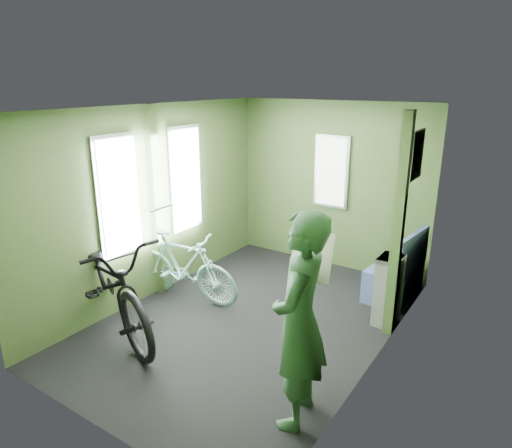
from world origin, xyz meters
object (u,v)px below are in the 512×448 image
(bicycle_mint, at_px, (185,299))
(passenger, at_px, (299,321))
(bicycle_black, at_px, (115,329))
(waste_box, at_px, (388,291))
(bench_seat, at_px, (395,278))

(bicycle_mint, bearing_deg, passenger, -119.77)
(bicycle_black, xyz_separation_m, waste_box, (2.38, 1.74, 0.39))
(waste_box, height_order, bench_seat, bench_seat)
(passenger, height_order, bench_seat, passenger)
(bicycle_black, bearing_deg, passenger, -71.93)
(bicycle_black, distance_m, passenger, 2.43)
(bench_seat, bearing_deg, waste_box, -74.00)
(bicycle_black, height_order, bench_seat, bench_seat)
(bicycle_black, xyz_separation_m, bicycle_mint, (0.17, 0.94, 0.00))
(passenger, xyz_separation_m, waste_box, (0.11, 1.83, -0.47))
(bicycle_mint, bearing_deg, bicycle_black, 166.12)
(bicycle_black, height_order, passenger, passenger)
(bench_seat, bearing_deg, bicycle_black, -126.92)
(bicycle_black, height_order, bicycle_mint, bicycle_black)
(bicycle_black, relative_size, bench_seat, 2.46)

